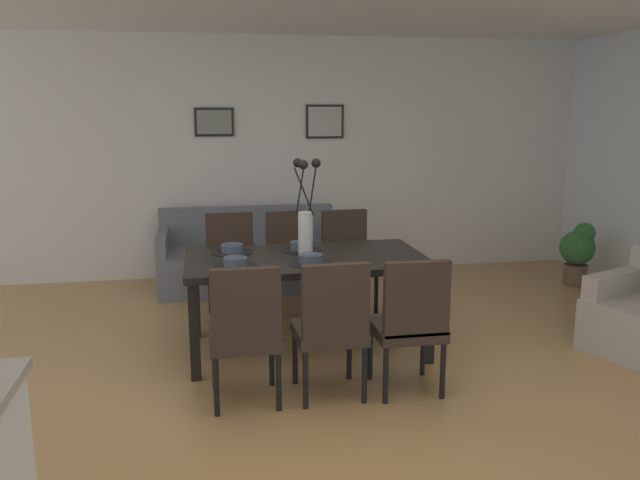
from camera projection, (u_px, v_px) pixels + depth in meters
ground_plane at (318, 395)px, 4.22m from camera, size 9.00×9.00×0.00m
back_wall_panel at (266, 158)px, 7.09m from camera, size 9.00×0.10×2.60m
dining_table at (306, 266)px, 4.89m from camera, size 1.80×1.00×0.74m
dining_chair_near_left at (245, 328)px, 3.98m from camera, size 0.44×0.44×0.92m
dining_chair_near_right at (231, 260)px, 5.73m from camera, size 0.46×0.46×0.92m
dining_chair_far_left at (331, 323)px, 4.08m from camera, size 0.45×0.45×0.92m
dining_chair_far_right at (292, 258)px, 5.83m from camera, size 0.46×0.46×0.92m
dining_chair_mid_left at (410, 319)px, 4.14m from camera, size 0.44×0.44×0.92m
dining_chair_mid_right at (347, 256)px, 5.89m from camera, size 0.47×0.47×0.92m
centerpiece_vase at (306, 219)px, 4.82m from camera, size 0.21×0.23×0.73m
placemat_near_left at (236, 266)px, 4.57m from camera, size 0.32×0.32×0.01m
bowl_near_left at (235, 261)px, 4.56m from camera, size 0.17×0.17×0.07m
placemat_near_right at (232, 252)px, 5.00m from camera, size 0.32×0.32×0.01m
bowl_near_right at (232, 248)px, 4.99m from camera, size 0.17×0.17×0.07m
placemat_far_left at (311, 263)px, 4.66m from camera, size 0.32×0.32×0.01m
bowl_far_left at (311, 258)px, 4.66m from camera, size 0.17×0.17×0.07m
placemat_far_right at (301, 250)px, 5.10m from camera, size 0.32×0.32×0.01m
bowl_far_right at (301, 245)px, 5.09m from camera, size 0.17×0.17×0.07m
sofa at (250, 260)px, 6.72m from camera, size 1.85×0.84×0.80m
framed_picture_left at (214, 122)px, 6.85m from camera, size 0.41×0.03×0.30m
framed_picture_center at (325, 122)px, 7.06m from camera, size 0.42×0.03×0.37m
potted_plant at (578, 250)px, 6.76m from camera, size 0.36×0.36×0.67m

